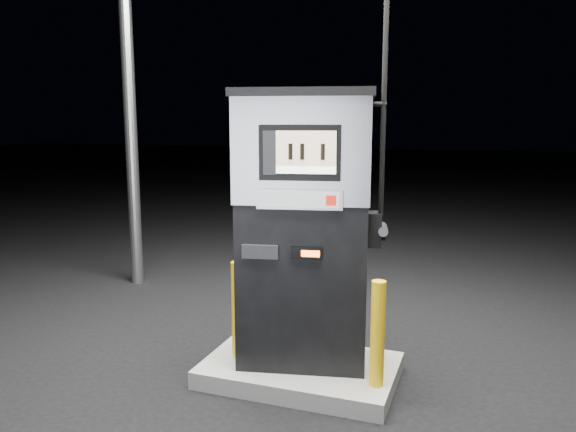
% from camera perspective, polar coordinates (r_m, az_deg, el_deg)
% --- Properties ---
extents(ground, '(80.00, 80.00, 0.00)m').
position_cam_1_polar(ground, '(4.98, 1.27, -16.19)').
color(ground, black).
rests_on(ground, ground).
extents(pump_island, '(1.60, 1.00, 0.15)m').
position_cam_1_polar(pump_island, '(4.95, 1.27, -15.40)').
color(pump_island, slate).
rests_on(pump_island, ground).
extents(fuel_dispenser, '(1.31, 0.89, 4.70)m').
position_cam_1_polar(fuel_dispenser, '(4.61, 1.66, -1.06)').
color(fuel_dispenser, black).
rests_on(fuel_dispenser, pump_island).
extents(bollard_left, '(0.14, 0.14, 0.84)m').
position_cam_1_polar(bollard_left, '(4.90, -5.10, -9.44)').
color(bollard_left, '#E3B20C').
rests_on(bollard_left, pump_island).
extents(bollard_right, '(0.14, 0.14, 0.83)m').
position_cam_1_polar(bollard_right, '(4.42, 9.09, -11.73)').
color(bollard_right, '#E3B20C').
rests_on(bollard_right, pump_island).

